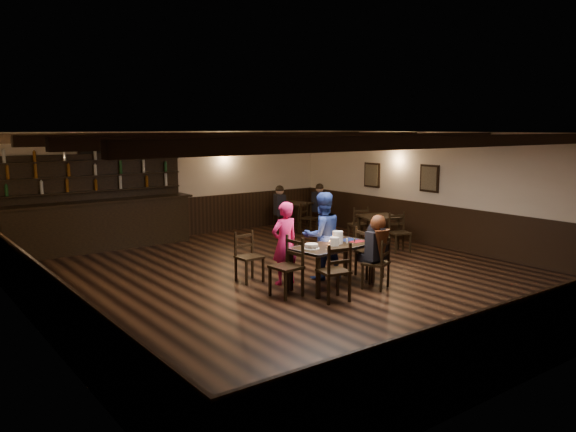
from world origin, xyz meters
TOP-DOWN VIEW (x-y plane):
  - ground at (0.00, 0.00)m, footprint 10.00×10.00m
  - room_shell at (0.01, 0.04)m, footprint 9.02×10.02m
  - dining_table at (0.25, -0.86)m, footprint 1.62×0.94m
  - chair_near_left at (-0.30, -1.56)m, footprint 0.53×0.51m
  - chair_near_right at (0.80, -1.47)m, footprint 0.55×0.54m
  - chair_end_left at (-0.67, -0.82)m, footprint 0.47×0.49m
  - chair_end_right at (1.16, -0.75)m, footprint 0.50×0.52m
  - chair_far_pushed at (-0.77, 0.38)m, footprint 0.44×0.42m
  - woman_pink at (-0.34, -0.20)m, footprint 0.55×0.37m
  - man_blue at (0.45, -0.31)m, footprint 0.90×0.76m
  - seated_person at (0.77, -1.41)m, footprint 0.36×0.54m
  - cake at (-0.26, -0.87)m, footprint 0.28×0.28m
  - plate_stack_a at (0.23, -0.91)m, footprint 0.16×0.16m
  - plate_stack_b at (0.41, -0.80)m, footprint 0.19×0.19m
  - tea_light at (0.31, -0.70)m, footprint 0.05×0.05m
  - salt_shaker at (0.55, -0.89)m, footprint 0.04×0.04m
  - pepper_shaker at (0.71, -0.92)m, footprint 0.03×0.03m
  - drink_glass at (0.56, -0.71)m, footprint 0.07×0.07m
  - menu_red at (0.80, -0.87)m, footprint 0.29×0.22m
  - menu_blue at (0.78, -0.67)m, footprint 0.38×0.29m
  - bar_counter at (-2.04, 4.72)m, footprint 4.41×0.70m
  - back_table_a at (3.29, 1.00)m, footprint 1.08×1.08m
  - back_table_b at (3.10, 3.97)m, footprint 0.97×0.97m
  - bg_patron_left at (2.52, 3.88)m, footprint 0.35×0.45m
  - bg_patron_right at (3.76, 3.70)m, footprint 0.34×0.44m

SIDE VIEW (x-z plane):
  - ground at x=0.00m, z-range 0.00..0.00m
  - chair_near_right at x=0.80m, z-range 0.08..0.98m
  - chair_far_pushed at x=-0.77m, z-range 0.08..1.00m
  - chair_end_right at x=1.16m, z-range 0.08..1.03m
  - chair_near_left at x=-0.30m, z-range 0.08..1.06m
  - chair_end_left at x=-0.67m, z-range 0.08..1.08m
  - back_table_b at x=3.10m, z-range 0.27..1.02m
  - back_table_a at x=3.29m, z-range 0.28..1.03m
  - dining_table at x=0.25m, z-range 0.29..1.05m
  - bar_counter at x=-2.04m, z-range -0.37..1.83m
  - woman_pink at x=-0.34m, z-range 0.00..1.50m
  - menu_red at x=0.80m, z-range 0.75..0.76m
  - menu_blue at x=0.78m, z-range 0.75..0.76m
  - tea_light at x=0.31m, z-range 0.75..0.80m
  - pepper_shaker at x=0.71m, z-range 0.75..0.83m
  - cake at x=-0.26m, z-range 0.75..0.84m
  - salt_shaker at x=0.55m, z-range 0.75..0.84m
  - drink_glass at x=0.56m, z-range 0.75..0.86m
  - man_blue at x=0.45m, z-range 0.00..1.62m
  - plate_stack_a at x=0.23m, z-range 0.75..0.90m
  - seated_person at x=0.77m, z-range 0.42..1.29m
  - plate_stack_b at x=0.41m, z-range 0.75..0.97m
  - bg_patron_right at x=3.76m, z-range 0.47..1.26m
  - bg_patron_left at x=2.52m, z-range 0.47..1.27m
  - room_shell at x=0.01m, z-range 0.39..3.10m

